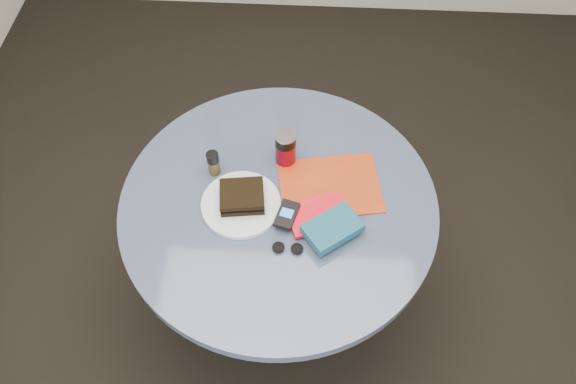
# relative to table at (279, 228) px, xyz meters

# --- Properties ---
(ground) EXTENTS (4.00, 4.00, 0.00)m
(ground) POSITION_rel_table_xyz_m (0.00, 0.00, -0.59)
(ground) COLOR black
(ground) RESTS_ON ground
(table) EXTENTS (1.00, 1.00, 0.75)m
(table) POSITION_rel_table_xyz_m (0.00, 0.00, 0.00)
(table) COLOR black
(table) RESTS_ON ground
(plate) EXTENTS (0.28, 0.28, 0.02)m
(plate) POSITION_rel_table_xyz_m (-0.11, -0.03, 0.17)
(plate) COLOR silver
(plate) RESTS_ON table
(sandwich) EXTENTS (0.15, 0.13, 0.05)m
(sandwich) POSITION_rel_table_xyz_m (-0.11, -0.02, 0.20)
(sandwich) COLOR black
(sandwich) RESTS_ON plate
(soda_can) EXTENTS (0.07, 0.07, 0.13)m
(soda_can) POSITION_rel_table_xyz_m (0.01, 0.16, 0.23)
(soda_can) COLOR maroon
(soda_can) RESTS_ON table
(pepper_grinder) EXTENTS (0.05, 0.05, 0.09)m
(pepper_grinder) POSITION_rel_table_xyz_m (-0.21, 0.10, 0.21)
(pepper_grinder) COLOR #422F1C
(pepper_grinder) RESTS_ON table
(magazine) EXTENTS (0.35, 0.29, 0.01)m
(magazine) POSITION_rel_table_xyz_m (0.16, 0.06, 0.17)
(magazine) COLOR #9C2F0E
(magazine) RESTS_ON table
(red_book) EXTENTS (0.21, 0.18, 0.01)m
(red_book) POSITION_rel_table_xyz_m (0.12, -0.05, 0.18)
(red_book) COLOR red
(red_book) RESTS_ON magazine
(novel) EXTENTS (0.19, 0.18, 0.03)m
(novel) POSITION_rel_table_xyz_m (0.17, -0.11, 0.20)
(novel) COLOR navy
(novel) RESTS_ON red_book
(mp3_player) EXTENTS (0.08, 0.11, 0.02)m
(mp3_player) POSITION_rel_table_xyz_m (0.03, -0.07, 0.19)
(mp3_player) COLOR black
(mp3_player) RESTS_ON red_book
(headphones) EXTENTS (0.09, 0.04, 0.02)m
(headphones) POSITION_rel_table_xyz_m (0.04, -0.17, 0.17)
(headphones) COLOR black
(headphones) RESTS_ON table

